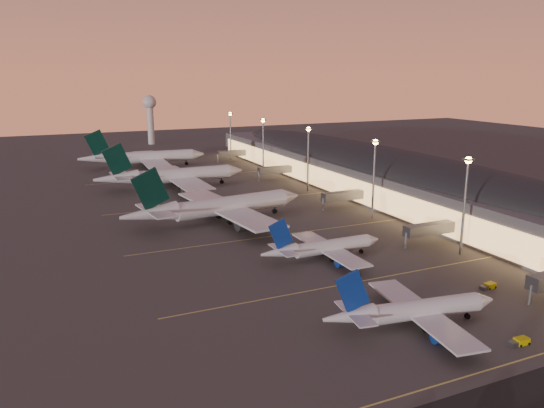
# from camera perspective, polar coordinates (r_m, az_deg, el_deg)

# --- Properties ---
(ground) EXTENTS (700.00, 700.00, 0.00)m
(ground) POSITION_cam_1_polar(r_m,az_deg,el_deg) (127.16, 7.65, -7.58)
(ground) COLOR #413E3C
(airliner_narrow_south) EXTENTS (35.39, 31.89, 12.64)m
(airliner_narrow_south) POSITION_cam_1_polar(r_m,az_deg,el_deg) (103.88, 14.83, -11.03)
(airliner_narrow_south) COLOR silver
(airliner_narrow_south) RESTS_ON ground
(airliner_narrow_north) EXTENTS (33.98, 30.21, 12.19)m
(airliner_narrow_north) POSITION_cam_1_polar(r_m,az_deg,el_deg) (135.76, 5.47, -4.70)
(airliner_narrow_north) COLOR silver
(airliner_narrow_north) RESTS_ON ground
(airliner_wide_near) EXTENTS (61.78, 56.72, 19.77)m
(airliner_wide_near) POSITION_cam_1_polar(r_m,az_deg,el_deg) (168.78, -5.89, -0.33)
(airliner_wide_near) COLOR silver
(airliner_wide_near) RESTS_ON ground
(airliner_wide_mid) EXTENTS (62.29, 56.55, 19.98)m
(airliner_wide_mid) POSITION_cam_1_polar(r_m,az_deg,el_deg) (223.01, -10.68, 2.98)
(airliner_wide_mid) COLOR silver
(airliner_wide_mid) RESTS_ON ground
(airliner_wide_far) EXTENTS (62.75, 57.15, 20.09)m
(airliner_wide_far) POSITION_cam_1_polar(r_m,az_deg,el_deg) (276.00, -13.64, 4.89)
(airliner_wide_far) COLOR silver
(airliner_wide_far) RESTS_ON ground
(terminal_building) EXTENTS (56.35, 255.00, 17.46)m
(terminal_building) POSITION_cam_1_polar(r_m,az_deg,el_deg) (216.52, 11.51, 3.60)
(terminal_building) COLOR #525258
(terminal_building) RESTS_ON ground
(light_masts) EXTENTS (2.20, 217.20, 25.90)m
(light_masts) POSITION_cam_1_polar(r_m,az_deg,el_deg) (194.83, 6.72, 5.29)
(light_masts) COLOR gray
(light_masts) RESTS_ON ground
(radar_tower) EXTENTS (9.00, 9.00, 32.50)m
(radar_tower) POSITION_cam_1_polar(r_m,az_deg,el_deg) (368.17, -12.99, 9.68)
(radar_tower) COLOR silver
(radar_tower) RESTS_ON ground
(lane_markings) EXTENTS (90.00, 180.36, 0.00)m
(lane_markings) POSITION_cam_1_polar(r_m,az_deg,el_deg) (160.50, 0.09, -2.88)
(lane_markings) COLOR #D8C659
(lane_markings) RESTS_ON ground
(baggage_tug_a) EXTENTS (3.94, 1.85, 1.16)m
(baggage_tug_a) POSITION_cam_1_polar(r_m,az_deg,el_deg) (105.15, 25.07, -13.27)
(baggage_tug_a) COLOR #D4C503
(baggage_tug_a) RESTS_ON ground
(baggage_tug_b) EXTENTS (4.05, 2.02, 1.16)m
(baggage_tug_b) POSITION_cam_1_polar(r_m,az_deg,el_deg) (127.71, 22.24, -8.18)
(baggage_tug_b) COLOR #D4C503
(baggage_tug_b) RESTS_ON ground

